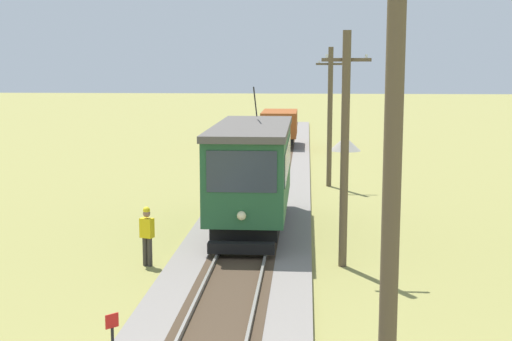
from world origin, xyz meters
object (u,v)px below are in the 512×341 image
utility_pole_mid (330,116)px  gravel_pile (345,144)px  red_tram (252,171)px  utility_pole_near_tram (345,148)px  trackside_signal_marker (113,339)px  track_worker (147,233)px  freight_car (280,126)px  utility_pole_foreground (391,204)px

utility_pole_mid → gravel_pile: 14.91m
red_tram → gravel_pile: red_tram is taller
utility_pole_near_tram → trackside_signal_marker: utility_pole_near_tram is taller
utility_pole_mid → red_tram: bearing=-107.4°
utility_pole_near_tram → gravel_pile: utility_pole_near_tram is taller
trackside_signal_marker → track_worker: bearing=97.5°
freight_car → utility_pole_foreground: 41.02m
red_tram → freight_car: red_tram is taller
gravel_pile → utility_pole_foreground: bearing=-92.2°
red_tram → utility_pole_mid: 10.15m
trackside_signal_marker → track_worker: 7.39m
utility_pole_mid → track_worker: (-5.76, -14.16, -2.47)m
utility_pole_mid → trackside_signal_marker: size_ratio=5.69×
freight_car → utility_pole_near_tram: bearing=-84.2°
freight_car → track_worker: 29.79m
utility_pole_foreground → utility_pole_near_tram: (0.00, 11.42, -0.64)m
freight_car → utility_pole_near_tram: size_ratio=0.76×
utility_pole_foreground → utility_pole_mid: bearing=90.0°
utility_pole_foreground → gravel_pile: bearing=87.8°
utility_pole_foreground → track_worker: bearing=117.3°
red_tram → trackside_signal_marker: (-1.79, -11.87, -1.53)m
trackside_signal_marker → gravel_pile: size_ratio=0.55×
track_worker → red_tram: bearing=169.5°
red_tram → utility_pole_foreground: utility_pole_foreground is taller
utility_pole_near_tram → utility_pole_mid: (0.00, 13.91, -0.08)m
utility_pole_mid → track_worker: size_ratio=3.76×
trackside_signal_marker → gravel_pile: bearing=80.0°
utility_pole_near_tram → red_tram: bearing=124.9°
utility_pole_near_tram → gravel_pile: (1.53, 28.44, -3.04)m
track_worker → freight_car: bearing=-164.6°
utility_pole_mid → track_worker: 15.48m
red_tram → freight_car: (-0.00, 25.10, -0.64)m
gravel_pile → track_worker: (-7.29, -28.69, 0.50)m
utility_pole_foreground → trackside_signal_marker: 7.08m
utility_pole_foreground → freight_car: bearing=94.2°
freight_car → utility_pole_foreground: (3.01, -40.82, 2.61)m
utility_pole_foreground → trackside_signal_marker: bearing=141.2°
freight_car → utility_pole_foreground: bearing=-85.8°
utility_pole_foreground → red_tram: bearing=100.8°
utility_pole_mid → track_worker: bearing=-112.1°
freight_car → trackside_signal_marker: size_ratio=4.41×
red_tram → gravel_pile: 24.62m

